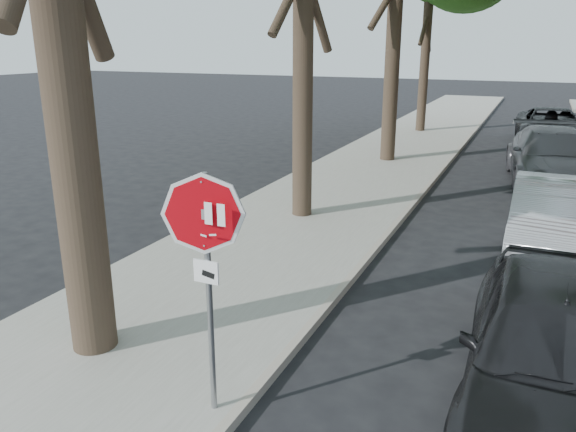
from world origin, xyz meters
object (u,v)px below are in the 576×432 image
(car_b, at_px, (553,218))
(car_a, at_px, (557,350))
(car_c, at_px, (552,158))
(car_d, at_px, (551,127))
(stop_sign, at_px, (206,250))

(car_b, bearing_deg, car_a, -89.56)
(car_c, bearing_deg, car_d, 83.26)
(car_c, bearing_deg, stop_sign, -111.14)
(stop_sign, bearing_deg, car_a, 24.81)
(car_d, bearing_deg, car_b, -94.44)
(car_b, bearing_deg, car_c, 90.44)
(stop_sign, distance_m, car_d, 20.11)
(car_a, xyz_separation_m, car_d, (0.00, 18.27, -0.07))
(stop_sign, xyz_separation_m, car_d, (3.30, 19.80, -1.22))
(car_a, bearing_deg, car_b, 89.50)
(stop_sign, relative_size, car_c, 0.48)
(stop_sign, bearing_deg, car_c, 75.60)
(car_b, bearing_deg, stop_sign, -115.02)
(car_c, bearing_deg, car_a, -96.74)
(car_a, bearing_deg, car_c, 89.50)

